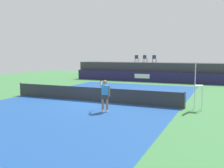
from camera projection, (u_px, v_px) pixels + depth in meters
ground_plane at (109, 95)px, 20.38m from camera, size 48.00×48.00×0.00m
court_inner at (91, 101)px, 17.65m from camera, size 12.00×22.00×0.00m
sponsor_wall at (146, 77)px, 29.88m from camera, size 18.00×0.22×1.20m
spectator_platform at (150, 71)px, 31.46m from camera, size 18.00×2.80×2.20m
spectator_chair_far_left at (137, 58)px, 32.07m from camera, size 0.45×0.45×0.89m
spectator_chair_left at (145, 58)px, 31.55m from camera, size 0.48×0.48×0.89m
spectator_chair_center at (154, 58)px, 30.88m from camera, size 0.48×0.48×0.89m
umpire_chair at (197, 82)px, 14.74m from camera, size 0.50×0.50×2.76m
tennis_net at (91, 94)px, 17.59m from camera, size 12.40×0.02×0.95m
net_post_near at (21, 89)px, 20.04m from camera, size 0.10×0.10×1.00m
net_post_far at (185, 100)px, 15.14m from camera, size 0.10×0.10×1.00m
tennis_player at (105, 95)px, 14.30m from camera, size 0.97×1.09×1.77m
tennis_ball at (154, 109)px, 14.82m from camera, size 0.07×0.07×0.07m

